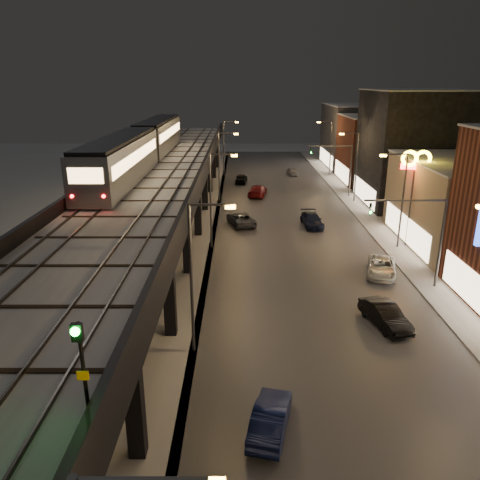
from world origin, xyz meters
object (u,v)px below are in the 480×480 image
object	(u,v)px
car_far_white	(241,179)
car_onc_silver	(385,316)
car_mid_dark	(257,191)
car_onc_red	(292,172)
car_onc_dark	(382,268)
car_onc_white	(312,221)
rail_signal	(80,350)
car_near_white	(270,418)
subway_train	(143,145)
car_mid_silver	(241,219)

from	to	relation	value
car_far_white	car_onc_silver	bearing A→B (deg)	107.30
car_mid_dark	car_onc_red	distance (m)	16.43
car_onc_silver	car_far_white	bearing A→B (deg)	86.80
car_onc_dark	car_onc_white	xyz separation A→B (m)	(-3.72, 13.52, 0.03)
car_onc_red	car_mid_dark	bearing A→B (deg)	-120.70
car_far_white	car_onc_silver	distance (m)	45.85
rail_signal	car_far_white	distance (m)	62.04
car_near_white	car_onc_red	world-z (taller)	car_near_white
subway_train	car_onc_red	xyz separation A→B (m)	(19.32, 26.92, -7.94)
car_onc_red	rail_signal	bearing A→B (deg)	-108.54
rail_signal	car_onc_silver	distance (m)	22.65
subway_train	car_far_white	xyz separation A→B (m)	(10.70, 20.60, -7.84)
car_near_white	car_mid_silver	size ratio (longest dim) A/B	0.85
car_mid_dark	car_far_white	bearing A→B (deg)	-65.58
rail_signal	car_mid_silver	bearing A→B (deg)	83.84
car_mid_dark	subway_train	bearing A→B (deg)	52.72
car_onc_dark	car_onc_red	xyz separation A→B (m)	(-2.73, 42.83, -0.06)
car_mid_dark	car_onc_dark	world-z (taller)	car_mid_dark
car_mid_dark	car_onc_red	xyz separation A→B (m)	(6.41, 15.12, -0.15)
car_mid_dark	car_far_white	size ratio (longest dim) A/B	1.25
car_onc_dark	car_onc_white	size ratio (longest dim) A/B	1.00
car_mid_silver	car_onc_red	world-z (taller)	car_mid_silver
subway_train	car_onc_silver	distance (m)	32.36
rail_signal	car_onc_silver	size ratio (longest dim) A/B	0.60
car_onc_silver	car_onc_white	bearing A→B (deg)	79.25
subway_train	car_onc_silver	size ratio (longest dim) A/B	8.88
subway_train	car_far_white	bearing A→B (deg)	62.56
rail_signal	car_near_white	distance (m)	11.77
car_mid_dark	car_onc_silver	xyz separation A→B (m)	(6.94, -36.11, -0.02)
car_mid_dark	car_onc_red	size ratio (longest dim) A/B	1.46
car_far_white	car_onc_silver	size ratio (longest dim) A/B	0.93
car_mid_silver	car_onc_silver	size ratio (longest dim) A/B	1.11
car_near_white	car_onc_white	size ratio (longest dim) A/B	0.88
car_mid_dark	car_onc_white	bearing A→B (deg)	121.24
car_onc_white	subway_train	bearing A→B (deg)	168.84
rail_signal	car_onc_red	distance (m)	69.39
subway_train	car_onc_dark	bearing A→B (deg)	-35.81
car_mid_dark	car_onc_silver	world-z (taller)	car_mid_dark
car_far_white	car_onc_dark	size ratio (longest dim) A/B	0.87
rail_signal	car_far_white	size ratio (longest dim) A/B	0.64
car_mid_dark	car_onc_dark	distance (m)	29.17
car_near_white	car_onc_dark	world-z (taller)	car_near_white
subway_train	car_onc_red	bearing A→B (deg)	54.33
car_onc_silver	car_mid_silver	bearing A→B (deg)	97.72
car_near_white	car_onc_white	xyz separation A→B (m)	(6.45, 31.53, 0.00)
rail_signal	car_onc_dark	distance (m)	30.43
car_mid_silver	car_mid_dark	size ratio (longest dim) A/B	0.95
subway_train	car_near_white	size ratio (longest dim) A/B	9.42
car_onc_white	rail_signal	bearing A→B (deg)	-110.99
car_near_white	car_onc_silver	xyz separation A→B (m)	(7.98, 9.60, 0.04)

